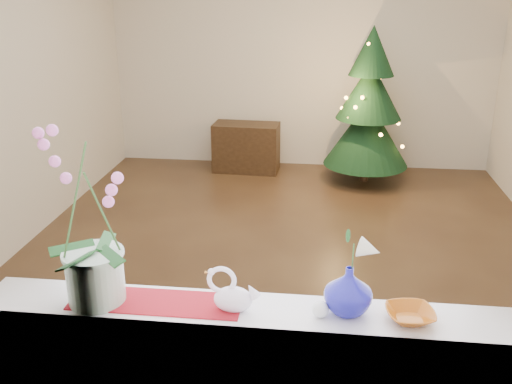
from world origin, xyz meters
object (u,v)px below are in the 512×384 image
Objects in this scene: xmas_tree at (369,106)px; orchid_pot at (89,219)px; blue_vase at (349,287)px; amber_dish at (410,316)px; swan at (233,290)px; side_table at (246,147)px; paperweight at (320,309)px.

orchid_pot is at bearing -107.69° from xmas_tree.
amber_dish is at bearing -6.85° from blue_vase.
xmas_tree is (0.37, 4.30, -0.17)m from blue_vase.
orchid_pot is 4.57m from xmas_tree.
xmas_tree is at bearing 58.28° from swan.
side_table is at bearing 90.03° from orchid_pot.
blue_vase reaches higher than paperweight.
side_table is at bearing 105.41° from amber_dish.
swan is 1.35× the size of amber_dish.
swan is at bearing -179.24° from amber_dish.
side_table is (-1.39, 0.21, -0.57)m from xmas_tree.
swan is 0.12× the size of xmas_tree.
amber_dish is (1.25, 0.00, -0.34)m from orchid_pot.
orchid_pot is 3.44× the size of swan.
swan is at bearing -80.14° from side_table.
swan is 4.64m from side_table.
blue_vase reaches higher than swan.
paperweight reaches higher than side_table.
orchid_pot is 0.95× the size of side_table.
paperweight reaches higher than amber_dish.
orchid_pot reaches higher than side_table.
orchid_pot is 0.96m from paperweight.
xmas_tree is (0.82, 4.34, -0.15)m from swan.
blue_vase is at bearing 173.15° from amber_dish.
paperweight is at bearing -156.74° from blue_vase.
side_table is (-0.56, 4.55, -0.72)m from swan.
paperweight is (0.91, -0.01, -0.33)m from orchid_pot.
orchid_pot reaches higher than amber_dish.
side_table is (-1.01, 4.51, -0.75)m from blue_vase.
swan reaches higher than side_table.
side_table is (-0.91, 4.56, -0.67)m from paperweight.
side_table is at bearing 76.07° from swan.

